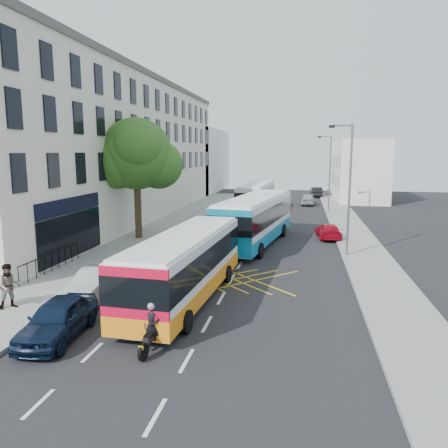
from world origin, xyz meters
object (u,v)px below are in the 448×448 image
at_px(lamp_far, 329,170).
at_px(distant_car_dark, 316,192).
at_px(bus_far, 256,197).
at_px(parked_car_silver, 95,283).
at_px(lamp_near, 348,183).
at_px(distant_car_silver, 308,199).
at_px(red_hatchback, 328,231).
at_px(motorbike, 152,329).
at_px(pedestrian_near, 9,286).
at_px(bus_near, 186,265).
at_px(street_tree, 136,155).
at_px(bus_mid, 255,219).
at_px(distant_car_grey, 273,197).
at_px(parked_car_blue, 58,319).

distance_m(lamp_far, distant_car_dark, 17.46).
xyz_separation_m(bus_far, parked_car_silver, (-4.22, -29.15, -0.97)).
distance_m(lamp_near, lamp_far, 20.00).
height_order(parked_car_silver, distant_car_silver, distant_car_silver).
distance_m(red_hatchback, distant_car_dark, 31.10).
relative_size(motorbike, pedestrian_near, 1.03).
xyz_separation_m(bus_near, bus_far, (0.15, 28.62, 0.06)).
relative_size(street_tree, lamp_near, 1.10).
relative_size(bus_mid, bus_far, 1.11).
bearing_deg(parked_car_silver, distant_car_grey, 83.44).
bearing_deg(bus_near, parked_car_blue, -121.46).
relative_size(parked_car_silver, distant_car_silver, 0.97).
bearing_deg(parked_car_blue, distant_car_grey, 79.44).
distance_m(motorbike, red_hatchback, 21.58).
relative_size(motorbike, distant_car_grey, 0.43).
bearing_deg(distant_car_silver, street_tree, 66.07).
relative_size(parked_car_silver, pedestrian_near, 2.16).
distance_m(bus_near, pedestrian_near, 7.27).
xyz_separation_m(street_tree, bus_mid, (8.76, -0.05, -4.51)).
bearing_deg(bus_far, distant_car_grey, 86.72).
distance_m(bus_near, red_hatchback, 16.83).
bearing_deg(lamp_far, lamp_near, -90.00).
height_order(lamp_far, motorbike, lamp_far).
relative_size(parked_car_blue, distant_car_dark, 0.97).
relative_size(parked_car_blue, red_hatchback, 1.06).
distance_m(lamp_far, distant_car_grey, 11.88).
bearing_deg(motorbike, lamp_far, 85.44).
relative_size(lamp_far, distant_car_dark, 1.87).
bearing_deg(pedestrian_near, street_tree, 47.00).
xyz_separation_m(parked_car_blue, pedestrian_near, (-3.34, 2.03, 0.38)).
relative_size(distant_car_grey, distant_car_dark, 1.06).
distance_m(bus_near, bus_far, 28.62).
xyz_separation_m(lamp_near, red_hatchback, (-0.70, 5.91, -4.05)).
distance_m(motorbike, parked_car_silver, 6.42).
bearing_deg(bus_near, lamp_near, 54.10).
xyz_separation_m(street_tree, pedestrian_near, (0.27, -15.08, -5.21)).
xyz_separation_m(bus_mid, parked_car_blue, (-5.15, -17.05, -1.08)).
relative_size(red_hatchback, distant_car_dark, 0.91).
relative_size(street_tree, red_hatchback, 2.26).
bearing_deg(parked_car_blue, distant_car_dark, 74.10).
relative_size(bus_near, distant_car_silver, 2.57).
height_order(distant_car_grey, distant_car_dark, distant_car_dark).
distance_m(red_hatchback, pedestrian_near, 22.66).
height_order(bus_near, parked_car_silver, bus_near).
relative_size(bus_far, distant_car_dark, 2.61).
xyz_separation_m(street_tree, red_hatchback, (14.01, 2.94, -5.73)).
distance_m(lamp_far, bus_near, 30.50).
height_order(lamp_near, red_hatchback, lamp_near).
bearing_deg(bus_mid, distant_car_dark, 89.99).
height_order(street_tree, bus_far, street_tree).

